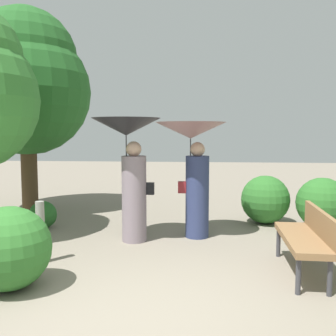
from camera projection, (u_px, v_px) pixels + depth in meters
name	position (u px, v px, depth m)	size (l,w,h in m)	color
ground_plane	(140.00, 316.00, 3.81)	(40.00, 40.00, 0.00)	gray
person_left	(129.00, 155.00, 6.31)	(1.14, 1.14, 2.06)	gray
person_right	(193.00, 155.00, 6.55)	(1.22, 1.22, 2.00)	navy
park_bench	(308.00, 235.00, 4.89)	(0.54, 1.51, 0.83)	#38383D
tree_near_left	(26.00, 81.00, 8.70)	(2.90, 2.90, 4.65)	#4C3823
bush_path_left	(43.00, 215.00, 7.25)	(0.52, 0.52, 0.52)	#235B23
bush_path_right	(265.00, 199.00, 7.65)	(0.97, 0.97, 0.97)	#2D6B28
bush_behind_bench	(9.00, 248.00, 4.41)	(0.97, 0.97, 0.97)	#2D6B28
bush_far_side	(322.00, 203.00, 7.23)	(0.97, 0.97, 0.97)	#2D6B28
path_marker_post	(41.00, 232.00, 5.31)	(0.12, 0.12, 0.87)	gray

